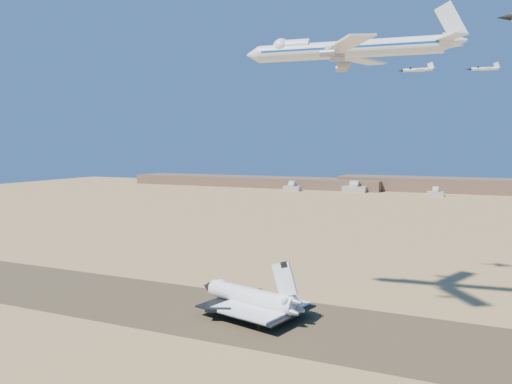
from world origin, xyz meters
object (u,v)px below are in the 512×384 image
at_px(shuttle, 251,299).
at_px(chase_jet_d, 417,70).
at_px(chase_jet_e, 484,69).
at_px(crew_a, 269,323).
at_px(crew_c, 258,327).
at_px(carrier_747, 340,50).
at_px(crew_b, 265,321).

xyz_separation_m(shuttle, chase_jet_d, (47.51, 62.44, 85.71)).
bearing_deg(chase_jet_d, chase_jet_e, 30.39).
distance_m(shuttle, crew_a, 13.73).
distance_m(shuttle, crew_c, 15.67).
bearing_deg(carrier_747, shuttle, -161.47).
xyz_separation_m(crew_a, chase_jet_d, (37.14, 69.96, 90.65)).
relative_size(crew_a, chase_jet_d, 0.12).
relative_size(carrier_747, chase_jet_d, 5.03).
relative_size(shuttle, crew_a, 25.54).
bearing_deg(crew_b, crew_c, 161.34).
height_order(crew_b, crew_c, crew_c).
bearing_deg(crew_c, crew_b, -34.36).
distance_m(shuttle, chase_jet_e, 139.19).
relative_size(crew_a, chase_jet_e, 0.13).
relative_size(carrier_747, crew_b, 39.11).
distance_m(carrier_747, chase_jet_e, 81.31).
height_order(crew_a, chase_jet_d, chase_jet_d).
distance_m(chase_jet_d, chase_jet_e, 31.19).
bearing_deg(chase_jet_e, carrier_747, -138.60).
bearing_deg(crew_b, chase_jet_e, -58.87).
relative_size(crew_c, chase_jet_d, 0.13).
xyz_separation_m(carrier_747, chase_jet_e, (45.19, 67.60, 0.25)).
bearing_deg(carrier_747, crew_c, -133.87).
distance_m(crew_b, chase_jet_d, 120.30).
distance_m(carrier_747, crew_a, 95.59).
bearing_deg(chase_jet_d, carrier_747, -116.68).
distance_m(crew_a, chase_jet_d, 120.38).
height_order(crew_b, chase_jet_e, chase_jet_e).
distance_m(crew_c, chase_jet_e, 145.64).
relative_size(crew_b, crew_c, 1.00).
relative_size(carrier_747, chase_jet_e, 5.47).
height_order(crew_a, crew_c, crew_c).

